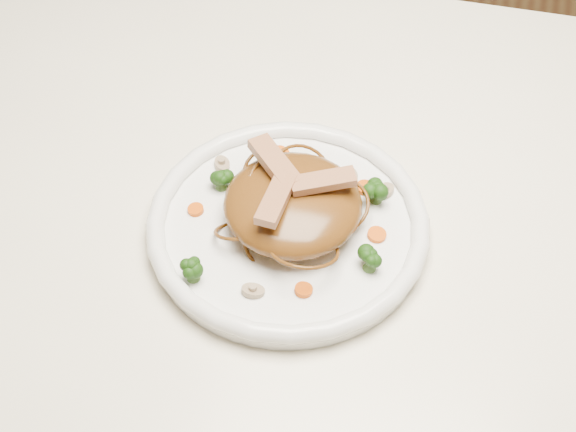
# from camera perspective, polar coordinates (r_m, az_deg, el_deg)

# --- Properties ---
(table) EXTENTS (1.20, 0.80, 0.75)m
(table) POSITION_cam_1_polar(r_m,az_deg,el_deg) (1.02, 5.81, -2.86)
(table) COLOR white
(table) RESTS_ON ground
(plate) EXTENTS (0.34, 0.34, 0.02)m
(plate) POSITION_cam_1_polar(r_m,az_deg,el_deg) (0.91, 0.00, -0.90)
(plate) COLOR white
(plate) RESTS_ON table
(noodle_mound) EXTENTS (0.19, 0.19, 0.05)m
(noodle_mound) POSITION_cam_1_polar(r_m,az_deg,el_deg) (0.88, 0.32, 0.81)
(noodle_mound) COLOR #5B3511
(noodle_mound) RESTS_ON plate
(chicken_a) EXTENTS (0.07, 0.05, 0.01)m
(chicken_a) POSITION_cam_1_polar(r_m,az_deg,el_deg) (0.86, 2.38, 2.35)
(chicken_a) COLOR tan
(chicken_a) RESTS_ON noodle_mound
(chicken_b) EXTENTS (0.07, 0.07, 0.01)m
(chicken_b) POSITION_cam_1_polar(r_m,az_deg,el_deg) (0.88, -0.89, 3.62)
(chicken_b) COLOR tan
(chicken_b) RESTS_ON noodle_mound
(chicken_c) EXTENTS (0.03, 0.07, 0.01)m
(chicken_c) POSITION_cam_1_polar(r_m,az_deg,el_deg) (0.85, -0.81, 1.15)
(chicken_c) COLOR tan
(chicken_c) RESTS_ON noodle_mound
(broccoli_0) EXTENTS (0.03, 0.03, 0.03)m
(broccoli_0) POSITION_cam_1_polar(r_m,az_deg,el_deg) (0.92, 5.99, 1.71)
(broccoli_0) COLOR #1D430E
(broccoli_0) RESTS_ON plate
(broccoli_1) EXTENTS (0.03, 0.03, 0.03)m
(broccoli_1) POSITION_cam_1_polar(r_m,az_deg,el_deg) (0.93, -4.51, 2.56)
(broccoli_1) COLOR #1D430E
(broccoli_1) RESTS_ON plate
(broccoli_2) EXTENTS (0.03, 0.03, 0.03)m
(broccoli_2) POSITION_cam_1_polar(r_m,az_deg,el_deg) (0.85, -6.43, -3.51)
(broccoli_2) COLOR #1D430E
(broccoli_2) RESTS_ON plate
(broccoli_3) EXTENTS (0.03, 0.03, 0.03)m
(broccoli_3) POSITION_cam_1_polar(r_m,az_deg,el_deg) (0.86, 5.54, -2.88)
(broccoli_3) COLOR #1D430E
(broccoli_3) RESTS_ON plate
(carrot_0) EXTENTS (0.02, 0.02, 0.00)m
(carrot_0) POSITION_cam_1_polar(r_m,az_deg,el_deg) (0.94, 5.20, 1.89)
(carrot_0) COLOR #F05608
(carrot_0) RESTS_ON plate
(carrot_1) EXTENTS (0.02, 0.02, 0.00)m
(carrot_1) POSITION_cam_1_polar(r_m,az_deg,el_deg) (0.92, -6.21, 0.43)
(carrot_1) COLOR #F05608
(carrot_1) RESTS_ON plate
(carrot_2) EXTENTS (0.02, 0.02, 0.00)m
(carrot_2) POSITION_cam_1_polar(r_m,az_deg,el_deg) (0.89, 5.97, -1.26)
(carrot_2) COLOR #F05608
(carrot_2) RESTS_ON plate
(carrot_3) EXTENTS (0.03, 0.03, 0.00)m
(carrot_3) POSITION_cam_1_polar(r_m,az_deg,el_deg) (0.97, -0.55, 4.17)
(carrot_3) COLOR #F05608
(carrot_3) RESTS_ON plate
(carrot_4) EXTENTS (0.02, 0.02, 0.00)m
(carrot_4) POSITION_cam_1_polar(r_m,az_deg,el_deg) (0.85, 1.05, -4.97)
(carrot_4) COLOR #F05608
(carrot_4) RESTS_ON plate
(mushroom_0) EXTENTS (0.03, 0.03, 0.01)m
(mushroom_0) POSITION_cam_1_polar(r_m,az_deg,el_deg) (0.85, -2.36, -5.03)
(mushroom_0) COLOR tan
(mushroom_0) RESTS_ON plate
(mushroom_1) EXTENTS (0.03, 0.03, 0.01)m
(mushroom_1) POSITION_cam_1_polar(r_m,az_deg,el_deg) (0.93, 6.48, 1.69)
(mushroom_1) COLOR tan
(mushroom_1) RESTS_ON plate
(mushroom_2) EXTENTS (0.03, 0.03, 0.01)m
(mushroom_2) POSITION_cam_1_polar(r_m,az_deg,el_deg) (0.96, -4.45, 3.48)
(mushroom_2) COLOR tan
(mushroom_2) RESTS_ON plate
(mushroom_3) EXTENTS (0.03, 0.03, 0.01)m
(mushroom_3) POSITION_cam_1_polar(r_m,az_deg,el_deg) (0.95, 4.17, 2.73)
(mushroom_3) COLOR tan
(mushroom_3) RESTS_ON plate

